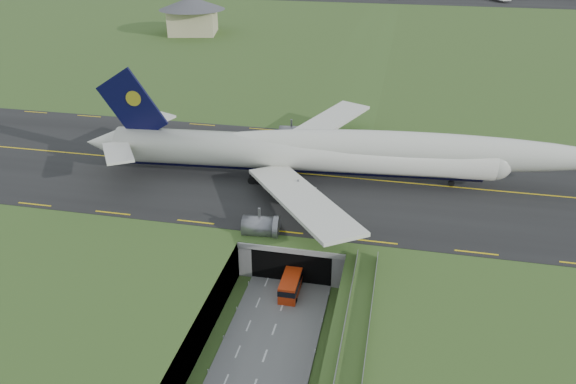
# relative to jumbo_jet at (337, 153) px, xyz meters

# --- Properties ---
(ground) EXTENTS (900.00, 900.00, 0.00)m
(ground) POSITION_rel_jumbo_jet_xyz_m (-3.39, -31.69, -11.37)
(ground) COLOR #394F1F
(ground) RESTS_ON ground
(airfield_deck) EXTENTS (800.00, 800.00, 6.00)m
(airfield_deck) POSITION_rel_jumbo_jet_xyz_m (-3.39, -31.69, -8.37)
(airfield_deck) COLOR gray
(airfield_deck) RESTS_ON ground
(trench_road) EXTENTS (12.00, 75.00, 0.20)m
(trench_road) POSITION_rel_jumbo_jet_xyz_m (-3.39, -39.19, -11.27)
(trench_road) COLOR slate
(trench_road) RESTS_ON ground
(taxiway) EXTENTS (800.00, 44.00, 0.18)m
(taxiway) POSITION_rel_jumbo_jet_xyz_m (-3.39, 1.31, -5.28)
(taxiway) COLOR black
(taxiway) RESTS_ON airfield_deck
(tunnel_portal) EXTENTS (17.00, 22.30, 6.00)m
(tunnel_portal) POSITION_rel_jumbo_jet_xyz_m (-3.39, -14.98, -8.04)
(tunnel_portal) COLOR gray
(tunnel_portal) RESTS_ON ground
(jumbo_jet) EXTENTS (93.55, 60.19, 19.97)m
(jumbo_jet) POSITION_rel_jumbo_jet_xyz_m (0.00, 0.00, 0.00)
(jumbo_jet) COLOR silver
(jumbo_jet) RESTS_ON ground
(shuttle_tram) EXTENTS (2.64, 6.73, 2.76)m
(shuttle_tram) POSITION_rel_jumbo_jet_xyz_m (-2.88, -26.22, -9.84)
(shuttle_tram) COLOR red
(shuttle_tram) RESTS_ON ground
(service_building) EXTENTS (30.06, 30.06, 13.77)m
(service_building) POSITION_rel_jumbo_jet_xyz_m (-72.10, 120.49, 2.79)
(service_building) COLOR #C8BD90
(service_building) RESTS_ON ground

